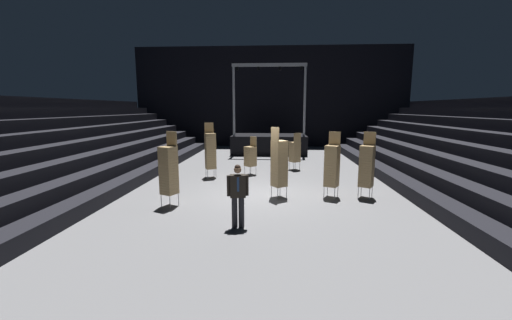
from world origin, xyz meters
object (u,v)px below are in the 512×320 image
chair_stack_front_left (367,165)px  chair_stack_mid_left (279,163)px  chair_stack_rear_left (169,170)px  chair_stack_mid_centre (210,150)px  chair_stack_mid_right (250,156)px  chair_stack_rear_right (295,151)px  man_with_tie (238,192)px  stage_riser (269,143)px  chair_stack_front_right (332,165)px

chair_stack_front_left → chair_stack_mid_left: (-3.04, -0.14, 0.08)m
chair_stack_rear_left → chair_stack_mid_centre: bearing=-70.0°
chair_stack_mid_left → chair_stack_rear_left: (-3.51, -1.22, -0.04)m
chair_stack_mid_right → chair_stack_rear_right: 2.54m
man_with_tie → chair_stack_mid_centre: 6.35m
chair_stack_mid_centre → stage_riser: bearing=-131.0°
chair_stack_front_left → chair_stack_mid_left: 3.04m
chair_stack_front_right → chair_stack_rear_right: chair_stack_front_right is taller
chair_stack_front_right → chair_stack_mid_left: bearing=30.8°
chair_stack_front_right → chair_stack_rear_right: (-0.98, 5.06, -0.21)m
chair_stack_front_right → chair_stack_mid_right: chair_stack_front_right is taller
stage_riser → chair_stack_mid_centre: size_ratio=2.39×
chair_stack_front_left → chair_stack_mid_right: bearing=-11.1°
man_with_tie → chair_stack_front_left: (4.14, 3.08, 0.20)m
chair_stack_mid_left → chair_stack_rear_left: size_ratio=1.04×
man_with_tie → chair_stack_mid_left: 3.16m
chair_stack_front_right → chair_stack_mid_left: size_ratio=0.93×
chair_stack_mid_left → chair_stack_mid_right: size_ratio=1.38×
chair_stack_mid_left → chair_stack_rear_left: chair_stack_mid_left is taller
chair_stack_front_left → chair_stack_rear_left: (-6.54, -1.36, 0.04)m
chair_stack_front_left → chair_stack_mid_centre: size_ratio=0.93×
stage_riser → chair_stack_rear_left: size_ratio=2.48×
stage_riser → chair_stack_mid_centre: 8.38m
man_with_tie → chair_stack_front_right: chair_stack_front_right is taller
chair_stack_front_right → chair_stack_mid_centre: 5.73m
chair_stack_rear_left → chair_stack_rear_right: bearing=-98.3°
chair_stack_front_left → man_with_tie: bearing=66.2°
stage_riser → chair_stack_mid_left: 11.10m
stage_riser → chair_stack_front_left: size_ratio=2.57×
chair_stack_mid_left → chair_stack_rear_right: chair_stack_mid_left is taller
chair_stack_front_right → chair_stack_mid_right: size_ratio=1.28×
man_with_tie → chair_stack_mid_centre: chair_stack_mid_centre is taller
chair_stack_mid_left → chair_stack_mid_centre: 4.35m
chair_stack_mid_right → chair_stack_rear_left: size_ratio=0.75×
stage_riser → chair_stack_front_left: stage_riser is taller
chair_stack_front_left → chair_stack_rear_right: chair_stack_front_left is taller
man_with_tie → chair_stack_front_left: bearing=-154.0°
chair_stack_mid_right → man_with_tie: bearing=136.3°
chair_stack_mid_left → chair_stack_mid_right: 4.08m
man_with_tie → chair_stack_mid_right: 6.80m
man_with_tie → chair_stack_mid_left: bearing=-121.2°
stage_riser → chair_stack_mid_centre: bearing=-107.3°
man_with_tie → chair_stack_front_left: chair_stack_front_left is taller
man_with_tie → chair_stack_front_left: 5.17m
chair_stack_mid_centre → chair_stack_rear_right: size_ratio=1.32×
chair_stack_front_right → stage_riser: bearing=-50.5°
man_with_tie → chair_stack_mid_left: size_ratio=0.68×
chair_stack_mid_right → chair_stack_rear_right: chair_stack_rear_right is taller
chair_stack_front_left → chair_stack_rear_left: chair_stack_rear_left is taller
chair_stack_front_right → chair_stack_mid_right: 4.89m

